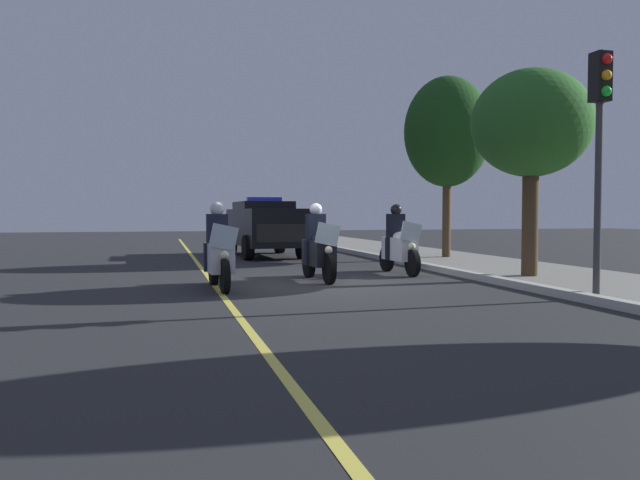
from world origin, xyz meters
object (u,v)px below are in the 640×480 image
at_px(police_motorcycle_lead_left, 219,254).
at_px(police_motorcycle_lead_right, 318,249).
at_px(tree_mid_block, 531,125).
at_px(police_motorcycle_trailing, 399,246).
at_px(tree_far_back, 447,132).
at_px(traffic_light, 600,117).
at_px(police_suv, 265,226).

height_order(police_motorcycle_lead_left, police_motorcycle_lead_right, same).
distance_m(police_motorcycle_lead_left, tree_mid_block, 7.41).
bearing_deg(police_motorcycle_lead_left, police_motorcycle_trailing, 113.36).
bearing_deg(tree_far_back, police_motorcycle_trailing, -39.02).
bearing_deg(traffic_light, tree_mid_block, 167.45).
bearing_deg(police_motorcycle_trailing, police_motorcycle_lead_left, -66.64).
bearing_deg(tree_mid_block, police_suv, -153.84).
distance_m(police_motorcycle_lead_right, tree_mid_block, 5.47).
xyz_separation_m(police_motorcycle_lead_left, police_motorcycle_trailing, (-1.98, 4.58, 0.00)).
distance_m(police_suv, tree_far_back, 6.87).
xyz_separation_m(police_motorcycle_lead_right, police_motorcycle_trailing, (-1.02, 2.31, 0.00)).
bearing_deg(police_motorcycle_trailing, police_motorcycle_lead_right, -66.15).
bearing_deg(tree_far_back, police_motorcycle_lead_right, -47.98).
relative_size(police_motorcycle_lead_left, police_motorcycle_trailing, 1.00).
bearing_deg(traffic_light, police_motorcycle_lead_left, -117.13).
distance_m(police_motorcycle_lead_right, traffic_light, 6.19).
bearing_deg(police_motorcycle_lead_left, tree_far_back, 127.27).
distance_m(police_motorcycle_lead_left, police_motorcycle_trailing, 4.99).
relative_size(police_motorcycle_trailing, police_suv, 0.43).
xyz_separation_m(police_motorcycle_lead_left, police_suv, (-9.01, 2.41, 0.37)).
relative_size(police_suv, traffic_light, 1.20).
relative_size(police_motorcycle_lead_right, tree_mid_block, 0.47).
bearing_deg(tree_mid_block, traffic_light, -12.55).
relative_size(police_motorcycle_trailing, traffic_light, 0.51).
distance_m(police_motorcycle_trailing, traffic_light, 5.92).
bearing_deg(police_motorcycle_lead_left, tree_mid_block, 89.33).
bearing_deg(traffic_light, police_suv, -162.77).
distance_m(police_motorcycle_trailing, police_suv, 7.37).
relative_size(police_motorcycle_lead_left, traffic_light, 0.51).
height_order(police_suv, tree_far_back, tree_far_back).
height_order(police_motorcycle_lead_left, police_suv, police_suv).
distance_m(police_motorcycle_lead_left, police_suv, 9.34).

